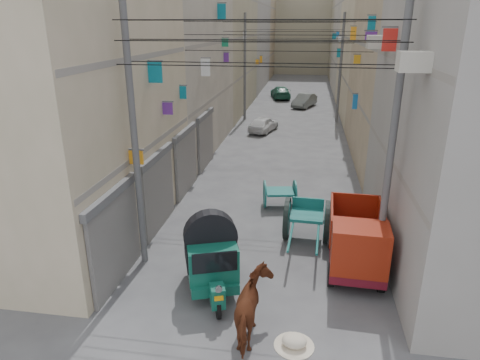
% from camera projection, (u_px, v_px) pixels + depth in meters
% --- Properties ---
extents(building_row_left, '(8.00, 62.00, 14.00)m').
position_uv_depth(building_row_left, '(207.00, 33.00, 38.34)').
color(building_row_left, '#C1AD92').
rests_on(building_row_left, ground).
extents(building_row_right, '(8.00, 62.00, 14.00)m').
position_uv_depth(building_row_right, '(392.00, 33.00, 35.99)').
color(building_row_right, gray).
rests_on(building_row_right, ground).
extents(end_cap_building, '(22.00, 10.00, 13.00)m').
position_uv_depth(end_cap_building, '(303.00, 29.00, 66.71)').
color(end_cap_building, gray).
rests_on(end_cap_building, ground).
extents(shutters_left, '(0.18, 14.40, 2.88)m').
position_uv_depth(shutters_left, '(174.00, 173.00, 17.42)').
color(shutters_left, '#505156').
rests_on(shutters_left, ground).
extents(signboards, '(8.22, 40.52, 5.67)m').
position_uv_depth(signboards, '(287.00, 88.00, 26.65)').
color(signboards, white).
rests_on(signboards, ground).
extents(ac_units, '(0.70, 6.55, 3.35)m').
position_uv_depth(ac_units, '(398.00, 15.00, 11.75)').
color(ac_units, '#B9B3A6').
rests_on(ac_units, ground).
extents(utility_poles, '(7.40, 22.20, 8.00)m').
position_uv_depth(utility_poles, '(282.00, 90.00, 22.13)').
color(utility_poles, '#505153').
rests_on(utility_poles, ground).
extents(overhead_cables, '(7.40, 22.52, 1.12)m').
position_uv_depth(overhead_cables, '(281.00, 34.00, 18.77)').
color(overhead_cables, black).
rests_on(overhead_cables, ground).
extents(auto_rickshaw, '(2.05, 2.71, 1.84)m').
position_uv_depth(auto_rickshaw, '(211.00, 255.00, 12.02)').
color(auto_rickshaw, black).
rests_on(auto_rickshaw, ground).
extents(tonga_cart, '(1.63, 3.36, 1.49)m').
position_uv_depth(tonga_cart, '(307.00, 219.00, 14.95)').
color(tonga_cart, black).
rests_on(tonga_cart, ground).
extents(mini_truck, '(1.74, 3.62, 2.00)m').
position_uv_depth(mini_truck, '(357.00, 246.00, 12.77)').
color(mini_truck, black).
rests_on(mini_truck, ground).
extents(second_cart, '(1.49, 1.37, 1.16)m').
position_uv_depth(second_cart, '(280.00, 193.00, 17.68)').
color(second_cart, '#155E59').
rests_on(second_cart, ground).
extents(feed_sack, '(0.60, 0.48, 0.30)m').
position_uv_depth(feed_sack, '(294.00, 341.00, 10.11)').
color(feed_sack, beige).
rests_on(feed_sack, ground).
extents(horse, '(0.96, 1.94, 1.61)m').
position_uv_depth(horse, '(254.00, 309.00, 10.19)').
color(horse, brown).
rests_on(horse, ground).
extents(distant_car_white, '(2.14, 3.46, 1.10)m').
position_uv_depth(distant_car_white, '(263.00, 124.00, 30.16)').
color(distant_car_white, silver).
rests_on(distant_car_white, ground).
extents(distant_car_grey, '(2.37, 3.83, 1.19)m').
position_uv_depth(distant_car_grey, '(304.00, 101.00, 39.16)').
color(distant_car_grey, '#575C5A').
rests_on(distant_car_grey, ground).
extents(distant_car_green, '(2.49, 4.40, 1.20)m').
position_uv_depth(distant_car_green, '(280.00, 92.00, 43.75)').
color(distant_car_green, '#1D553F').
rests_on(distant_car_green, ground).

